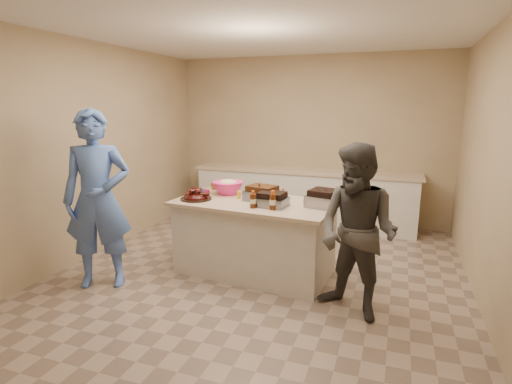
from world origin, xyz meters
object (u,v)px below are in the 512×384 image
(roasting_pan, at_px, (323,206))
(mustard_bottle, at_px, (239,199))
(rib_platter, at_px, (196,199))
(coleslaw_bowl, at_px, (228,194))
(bbq_bottle_a, at_px, (253,208))
(guest_gray, at_px, (353,314))
(guest_blue, at_px, (105,283))
(bbq_bottle_b, at_px, (273,210))
(island, at_px, (255,272))
(plastic_cup, at_px, (214,189))

(roasting_pan, height_order, mustard_bottle, roasting_pan)
(rib_platter, relative_size, coleslaw_bowl, 0.96)
(bbq_bottle_a, height_order, mustard_bottle, bbq_bottle_a)
(rib_platter, relative_size, guest_gray, 0.23)
(rib_platter, distance_m, guest_blue, 1.36)
(bbq_bottle_b, bearing_deg, roasting_pan, 32.84)
(coleslaw_bowl, relative_size, mustard_bottle, 3.40)
(guest_blue, bearing_deg, rib_platter, 16.34)
(coleslaw_bowl, distance_m, mustard_bottle, 0.30)
(guest_gray, bearing_deg, coleslaw_bowl, 179.14)
(bbq_bottle_b, bearing_deg, guest_gray, -20.10)
(island, bearing_deg, plastic_cup, 153.41)
(rib_platter, relative_size, mustard_bottle, 3.26)
(bbq_bottle_b, bearing_deg, rib_platter, 171.96)
(guest_gray, bearing_deg, bbq_bottle_b, -173.30)
(mustard_bottle, relative_size, guest_blue, 0.06)
(rib_platter, xyz_separation_m, roasting_pan, (1.45, 0.17, 0.00))
(roasting_pan, bearing_deg, mustard_bottle, -167.32)
(roasting_pan, relative_size, bbq_bottle_a, 1.72)
(coleslaw_bowl, relative_size, plastic_cup, 3.98)
(mustard_bottle, bearing_deg, bbq_bottle_a, -48.37)
(roasting_pan, distance_m, bbq_bottle_b, 0.57)
(coleslaw_bowl, xyz_separation_m, mustard_bottle, (0.22, -0.20, 0.00))
(roasting_pan, xyz_separation_m, guest_blue, (-2.22, -0.90, -0.85))
(mustard_bottle, height_order, guest_gray, mustard_bottle)
(bbq_bottle_a, bearing_deg, roasting_pan, 24.00)
(island, relative_size, plastic_cup, 18.92)
(plastic_cup, height_order, guest_gray, plastic_cup)
(bbq_bottle_b, relative_size, guest_blue, 0.11)
(bbq_bottle_a, distance_m, guest_gray, 1.44)
(mustard_bottle, xyz_separation_m, guest_gray, (1.42, -0.66, -0.85))
(bbq_bottle_b, bearing_deg, island, 138.34)
(plastic_cup, bearing_deg, guest_blue, -119.34)
(rib_platter, distance_m, guest_gray, 2.11)
(coleslaw_bowl, distance_m, guest_blue, 1.73)
(guest_blue, bearing_deg, coleslaw_bowl, 21.21)
(guest_blue, bearing_deg, plastic_cup, 33.67)
(roasting_pan, height_order, plastic_cup, roasting_pan)
(coleslaw_bowl, height_order, bbq_bottle_b, coleslaw_bowl)
(coleslaw_bowl, xyz_separation_m, bbq_bottle_a, (0.52, -0.53, 0.00))
(island, relative_size, roasting_pan, 5.63)
(coleslaw_bowl, bearing_deg, island, -30.87)
(island, height_order, mustard_bottle, mustard_bottle)
(mustard_bottle, bearing_deg, guest_blue, -143.00)
(roasting_pan, bearing_deg, bbq_bottle_b, -132.94)
(roasting_pan, distance_m, guest_blue, 2.54)
(roasting_pan, distance_m, plastic_cup, 1.54)
(island, xyz_separation_m, roasting_pan, (0.78, 0.04, 0.85))
(guest_gray, bearing_deg, guest_blue, -147.59)
(rib_platter, relative_size, bbq_bottle_b, 1.79)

